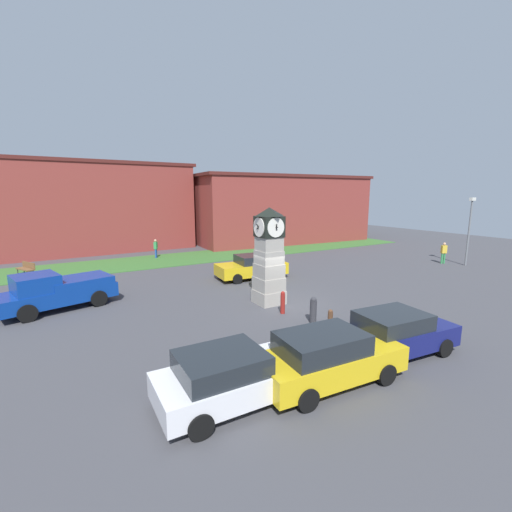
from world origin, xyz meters
The scene contains 19 objects.
ground_plane centered at (0.00, 0.00, 0.00)m, with size 77.85×77.85×0.00m, color #424247.
clock_tower centered at (-0.55, 0.27, 2.35)m, with size 1.48×1.55×4.89m.
bollard_near_tower centered at (-1.01, -0.07, 0.48)m, with size 0.30×0.30×0.94m.
bollard_mid_row centered at (-0.83, -1.38, 0.54)m, with size 0.22×0.22×1.07m.
bollard_far_row centered at (-0.38, -3.04, 0.59)m, with size 0.29×0.29×1.17m.
bollard_end_row centered at (-0.43, -4.16, 0.48)m, with size 0.21×0.21×0.95m.
car_navy_sedan centered at (-6.08, -6.40, 0.76)m, with size 4.07×2.11×1.48m.
car_near_tower centered at (-3.14, -6.98, 0.81)m, with size 4.63×2.16×1.60m.
car_by_building centered at (0.23, -6.77, 0.78)m, with size 4.25×2.29×1.53m.
car_silver_hatch centered at (1.38, 5.27, 0.80)m, with size 4.73×2.40×1.55m.
pickup_truck centered at (-9.89, 4.70, 0.93)m, with size 5.42×3.22×1.85m.
bench centered at (-11.63, 13.84, 0.52)m, with size 1.22×1.66×0.90m.
pedestrian_near_bench centered at (16.97, 1.60, 0.98)m, with size 0.46×0.38×1.70m.
pedestrian_crossing_lot centered at (-2.31, 15.66, 0.95)m, with size 0.41×0.47×1.66m.
street_lamp_near_road centered at (12.33, 16.75, 3.13)m, with size 0.50×0.24×5.31m.
street_lamp_far_side centered at (17.78, 0.26, 3.10)m, with size 0.50×0.24×5.26m.
warehouse_blue_far centered at (-7.10, 22.79, 4.26)m, with size 20.50×7.56×8.50m.
storefront_low_left centered at (13.35, 20.04, 3.79)m, with size 20.93×10.98×7.56m.
grass_verge_far centered at (0.62, 14.27, 0.02)m, with size 46.71×5.78×0.04m, color #386B2D.
Camera 1 is at (-9.73, -13.96, 5.56)m, focal length 24.00 mm.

